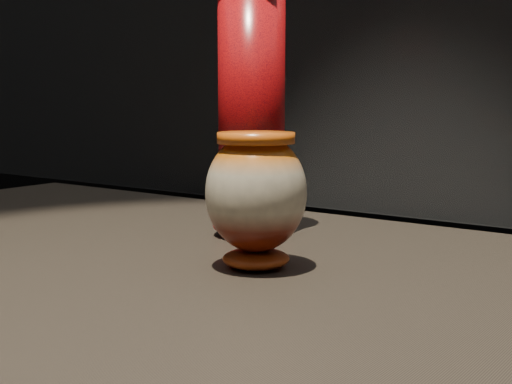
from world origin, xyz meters
TOP-DOWN VIEW (x-y plane):
  - main_vase at (-0.15, 0.02)m, footprint 0.14×0.14m
  - tall_vase at (-0.27, 0.17)m, footprint 0.15×0.15m

SIDE VIEW (x-z plane):
  - main_vase at x=-0.15m, z-range 0.91..1.07m
  - tall_vase at x=-0.27m, z-range 0.89..1.26m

